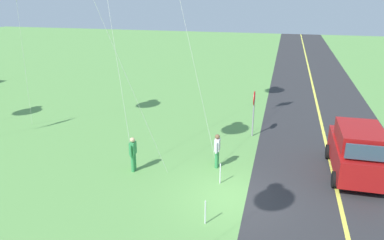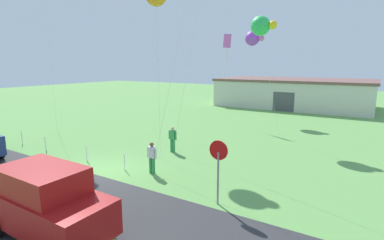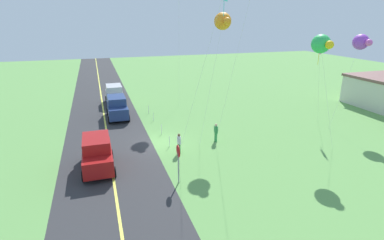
# 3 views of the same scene
# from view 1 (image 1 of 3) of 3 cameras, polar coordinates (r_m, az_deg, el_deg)

# --- Properties ---
(ground_plane) EXTENTS (120.00, 120.00, 0.10)m
(ground_plane) POSITION_cam_1_polar(r_m,az_deg,el_deg) (14.89, 6.33, -11.96)
(ground_plane) COLOR #60994C
(asphalt_road) EXTENTS (120.00, 7.00, 0.00)m
(asphalt_road) POSITION_cam_1_polar(r_m,az_deg,el_deg) (14.99, 22.06, -12.95)
(asphalt_road) COLOR #2D2D30
(asphalt_road) RESTS_ON ground
(road_centre_stripe) EXTENTS (120.00, 0.16, 0.00)m
(road_centre_stripe) POSITION_cam_1_polar(r_m,az_deg,el_deg) (14.98, 22.06, -12.94)
(road_centre_stripe) COLOR #E5E04C
(road_centre_stripe) RESTS_ON asphalt_road
(car_suv_foreground) EXTENTS (4.40, 2.12, 2.24)m
(car_suv_foreground) POSITION_cam_1_polar(r_m,az_deg,el_deg) (17.45, 24.07, -4.32)
(car_suv_foreground) COLOR maroon
(car_suv_foreground) RESTS_ON ground
(stop_sign) EXTENTS (0.76, 0.08, 2.56)m
(stop_sign) POSITION_cam_1_polar(r_m,az_deg,el_deg) (20.32, 9.50, 2.31)
(stop_sign) COLOR gray
(stop_sign) RESTS_ON ground
(person_adult_near) EXTENTS (0.58, 0.22, 1.60)m
(person_adult_near) POSITION_cam_1_polar(r_m,az_deg,el_deg) (16.62, -9.05, -5.04)
(person_adult_near) COLOR #338C4C
(person_adult_near) RESTS_ON ground
(person_adult_companion) EXTENTS (0.58, 0.22, 1.60)m
(person_adult_companion) POSITION_cam_1_polar(r_m,az_deg,el_deg) (16.79, 3.88, -4.57)
(person_adult_companion) COLOR #338C4C
(person_adult_companion) RESTS_ON ground
(fence_post_2) EXTENTS (0.05, 0.05, 0.90)m
(fence_post_2) POSITION_cam_1_polar(r_m,az_deg,el_deg) (13.11, 2.06, -14.02)
(fence_post_2) COLOR silver
(fence_post_2) RESTS_ON ground
(fence_post_3) EXTENTS (0.05, 0.05, 0.90)m
(fence_post_3) POSITION_cam_1_polar(r_m,az_deg,el_deg) (15.60, 4.36, -8.23)
(fence_post_3) COLOR silver
(fence_post_3) RESTS_ON ground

